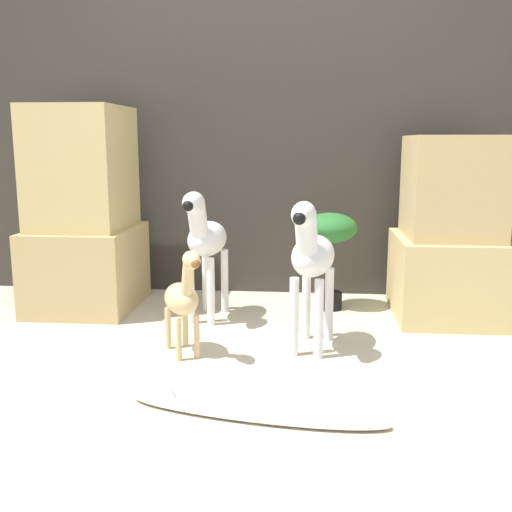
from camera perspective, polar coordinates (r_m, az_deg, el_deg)
ground_plane at (r=2.63m, az=-1.26°, el=-11.46°), size 14.00×14.00×0.00m
wall_back at (r=3.96m, az=1.23°, el=12.33°), size 6.40×0.08×2.20m
rock_pillar_left at (r=3.72m, az=-16.03°, el=3.66°), size 0.59×0.69×1.20m
rock_pillar_right at (r=3.57m, az=17.93°, el=1.80°), size 0.59×0.69×1.03m
zebra_right at (r=2.83m, az=5.30°, el=-0.08°), size 0.27×0.53×0.74m
zebra_left at (r=3.34m, az=-4.87°, el=1.58°), size 0.25×0.53×0.74m
giraffe_figurine at (r=2.82m, az=-6.98°, el=-3.82°), size 0.27×0.37×0.53m
potted_palm_front at (r=3.58m, az=7.04°, el=1.73°), size 0.32×0.32×0.58m
surfboard at (r=2.30m, az=-0.22°, el=-14.42°), size 1.01×0.36×0.08m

